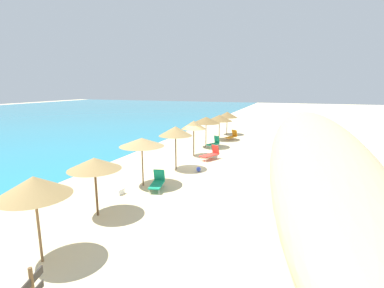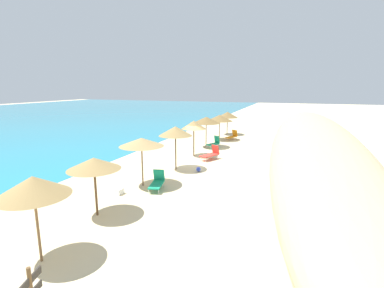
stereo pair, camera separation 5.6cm
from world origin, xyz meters
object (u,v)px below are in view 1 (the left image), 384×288
lounge_chair_0 (157,182)px  cooler_box (120,191)px  lounge_chair_3 (232,136)px  lounge_chair_1 (211,154)px  beach_umbrella_4 (194,125)px  beach_umbrella_6 (219,118)px  beach_umbrella_1 (94,164)px  beach_ball (199,169)px  beach_umbrella_0 (34,186)px  beach_umbrella_3 (176,131)px  beach_umbrella_7 (227,115)px  lounge_chair_2 (214,143)px  beach_umbrella_2 (142,142)px  beach_umbrella_5 (206,120)px

lounge_chair_0 → cooler_box: lounge_chair_0 is taller
lounge_chair_3 → lounge_chair_1: bearing=111.0°
beach_umbrella_4 → beach_umbrella_6: 7.54m
beach_umbrella_4 → beach_umbrella_6: bearing=-0.8°
beach_umbrella_1 → lounge_chair_3: beach_umbrella_1 is taller
beach_umbrella_6 → beach_ball: 11.77m
beach_umbrella_0 → cooler_box: (5.81, 1.01, -2.37)m
beach_umbrella_0 → lounge_chair_1: bearing=-5.6°
beach_umbrella_3 → beach_umbrella_7: size_ratio=1.11×
cooler_box → beach_umbrella_7: bearing=-2.5°
lounge_chair_0 → cooler_box: (-1.40, 1.48, -0.25)m
beach_umbrella_3 → beach_ball: beach_umbrella_3 is taller
beach_umbrella_6 → cooler_box: beach_umbrella_6 is taller
beach_umbrella_6 → cooler_box: bearing=176.9°
lounge_chair_3 → beach_umbrella_1: bearing=104.4°
lounge_chair_3 → beach_umbrella_7: bearing=-47.9°
beach_umbrella_0 → lounge_chair_2: bearing=-1.5°
beach_umbrella_6 → beach_umbrella_3: bearing=-179.8°
beach_umbrella_6 → lounge_chair_3: 2.37m
beach_umbrella_2 → beach_umbrella_3: beach_umbrella_3 is taller
beach_umbrella_4 → lounge_chair_2: (3.46, -0.70, -2.03)m
beach_umbrella_1 → beach_umbrella_3: size_ratio=0.88×
beach_umbrella_4 → lounge_chair_2: beach_umbrella_4 is taller
beach_umbrella_5 → lounge_chair_2: beach_umbrella_5 is taller
beach_umbrella_4 → beach_umbrella_6: (7.53, -0.11, -0.22)m
beach_umbrella_0 → lounge_chair_3: bearing=-2.7°
cooler_box → beach_umbrella_0: bearing=-170.1°
beach_ball → beach_umbrella_1: bearing=165.3°
lounge_chair_1 → lounge_chair_3: 8.88m
beach_umbrella_0 → lounge_chair_0: (7.21, -0.47, -2.13)m
beach_umbrella_2 → lounge_chair_1: size_ratio=1.58×
cooler_box → lounge_chair_3: bearing=-6.9°
beach_umbrella_1 → beach_umbrella_6: 19.14m
beach_umbrella_5 → beach_umbrella_6: (3.99, -0.19, -0.21)m
beach_umbrella_7 → lounge_chair_3: 3.65m
beach_umbrella_3 → cooler_box: beach_umbrella_3 is taller
beach_umbrella_5 → lounge_chair_1: bearing=-157.8°
beach_umbrella_0 → lounge_chair_0: bearing=-3.7°
beach_umbrella_5 → beach_ball: bearing=-166.2°
beach_umbrella_0 → beach_umbrella_5: 18.54m
beach_umbrella_4 → beach_umbrella_2: bearing=177.6°
beach_ball → lounge_chair_0: bearing=164.7°
beach_umbrella_4 → cooler_box: bearing=175.1°
beach_umbrella_7 → beach_ball: 15.25m
beach_umbrella_2 → cooler_box: size_ratio=6.60×
beach_umbrella_1 → beach_ball: 8.24m
beach_umbrella_6 → beach_umbrella_7: bearing=0.4°
beach_umbrella_0 → beach_ball: 11.42m
lounge_chair_1 → lounge_chair_3: size_ratio=0.99×
lounge_chair_1 → beach_ball: bearing=118.4°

